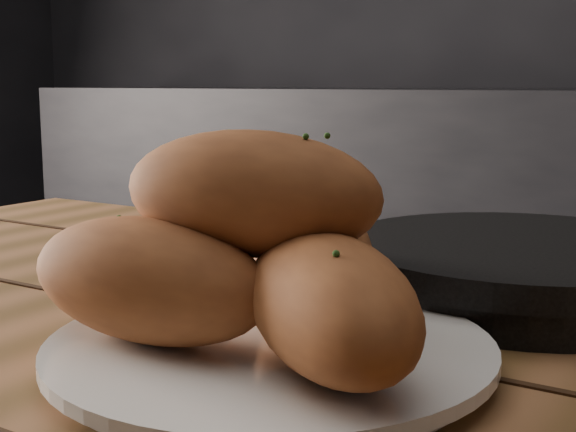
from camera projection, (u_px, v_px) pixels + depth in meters
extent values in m
cube|color=black|center=(459.00, 247.00, 2.31)|extent=(2.80, 0.60, 0.90)
cube|color=brown|center=(238.00, 431.00, 0.44)|extent=(1.35, 0.94, 0.04)
cylinder|color=white|center=(270.00, 359.00, 0.48)|extent=(0.24, 0.24, 0.01)
cylinder|color=white|center=(270.00, 346.00, 0.48)|extent=(0.27, 0.27, 0.01)
ellipsoid|color=#A35A2D|center=(147.00, 279.00, 0.47)|extent=(0.17, 0.08, 0.07)
ellipsoid|color=#A35A2D|center=(329.00, 304.00, 0.42)|extent=(0.18, 0.17, 0.07)
ellipsoid|color=#A35A2D|center=(314.00, 259.00, 0.53)|extent=(0.14, 0.18, 0.07)
ellipsoid|color=#A35A2D|center=(248.00, 193.00, 0.46)|extent=(0.17, 0.09, 0.07)
cylinder|color=black|center=(521.00, 278.00, 0.64)|extent=(0.28, 0.28, 0.03)
cylinder|color=black|center=(522.00, 254.00, 0.64)|extent=(0.29, 0.29, 0.02)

